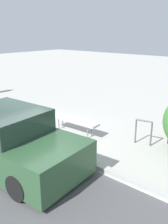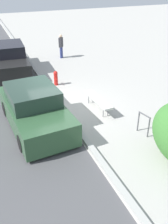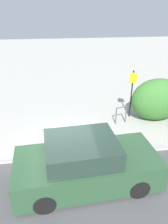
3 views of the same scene
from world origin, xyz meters
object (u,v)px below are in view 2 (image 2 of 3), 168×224
Objects in this scene: bike_rack at (144,122)px; pedestrian at (61,45)px; parked_car_near at (34,109)px; bench at (98,100)px; parked_car_far at (11,60)px; fire_hydrant at (56,78)px.

pedestrian is (-9.97, 0.16, 0.34)m from bike_rack.
parked_car_near reaches higher than bike_rack.
parked_car_far reaches higher than bench.
bike_rack is at bearing 14.42° from bench.
bench is 1.23× the size of pedestrian.
pedestrian is (-4.39, 1.75, 0.44)m from fire_hydrant.
pedestrian reaches higher than parked_car_near.
bike_rack is at bearing 54.88° from parked_car_near.
parked_car_near reaches higher than bench.
fire_hydrant is at bearing -164.14° from bike_rack.
fire_hydrant is (-5.58, -1.59, -0.09)m from bike_rack.
parked_car_near is (7.85, -3.64, -0.16)m from pedestrian.
parked_car_far is at bearing -148.40° from fire_hydrant.
parked_car_far is (1.45, -3.56, -0.13)m from pedestrian.
bench is 2.36× the size of bike_rack.
parked_car_far reaches higher than pedestrian.
pedestrian is 8.66m from parked_car_near.
bike_rack is 0.18× the size of parked_car_far.
pedestrian reaches higher than bench.
bench is 0.45× the size of parked_car_near.
bike_rack reaches higher than fire_hydrant.
pedestrian reaches higher than bike_rack.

